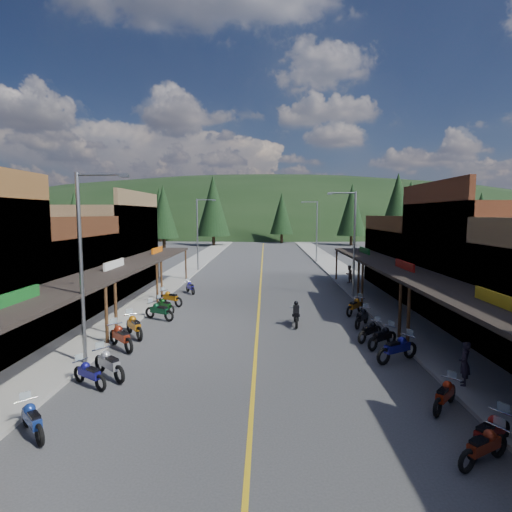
# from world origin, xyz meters

# --- Properties ---
(ground) EXTENTS (220.00, 220.00, 0.00)m
(ground) POSITION_xyz_m (0.00, 0.00, 0.00)
(ground) COLOR #38383A
(ground) RESTS_ON ground
(centerline) EXTENTS (0.15, 90.00, 0.01)m
(centerline) POSITION_xyz_m (0.00, 20.00, 0.01)
(centerline) COLOR gold
(centerline) RESTS_ON ground
(sidewalk_west) EXTENTS (3.40, 94.00, 0.15)m
(sidewalk_west) POSITION_xyz_m (-8.70, 20.00, 0.07)
(sidewalk_west) COLOR gray
(sidewalk_west) RESTS_ON ground
(sidewalk_east) EXTENTS (3.40, 94.00, 0.15)m
(sidewalk_east) POSITION_xyz_m (8.70, 20.00, 0.07)
(sidewalk_east) COLOR gray
(sidewalk_east) RESTS_ON ground
(shop_west_2) EXTENTS (10.90, 9.00, 6.20)m
(shop_west_2) POSITION_xyz_m (-13.75, 1.70, 2.53)
(shop_west_2) COLOR #3F2111
(shop_west_2) RESTS_ON ground
(shop_west_3) EXTENTS (10.90, 10.20, 8.20)m
(shop_west_3) POSITION_xyz_m (-13.78, 11.30, 3.52)
(shop_west_3) COLOR brown
(shop_west_3) RESTS_ON ground
(shop_east_2) EXTENTS (10.90, 9.00, 8.20)m
(shop_east_2) POSITION_xyz_m (13.78, 1.70, 3.52)
(shop_east_2) COLOR #562B19
(shop_east_2) RESTS_ON ground
(shop_east_3) EXTENTS (10.90, 10.20, 6.20)m
(shop_east_3) POSITION_xyz_m (13.75, 11.30, 2.53)
(shop_east_3) COLOR #4C2D16
(shop_east_3) RESTS_ON ground
(streetlight_0) EXTENTS (2.16, 0.18, 8.00)m
(streetlight_0) POSITION_xyz_m (-6.95, -6.00, 4.46)
(streetlight_0) COLOR gray
(streetlight_0) RESTS_ON ground
(streetlight_1) EXTENTS (2.16, 0.18, 8.00)m
(streetlight_1) POSITION_xyz_m (-6.95, 22.00, 4.46)
(streetlight_1) COLOR gray
(streetlight_1) RESTS_ON ground
(streetlight_2) EXTENTS (2.16, 0.18, 8.00)m
(streetlight_2) POSITION_xyz_m (6.95, 8.00, 4.46)
(streetlight_2) COLOR gray
(streetlight_2) RESTS_ON ground
(streetlight_3) EXTENTS (2.16, 0.18, 8.00)m
(streetlight_3) POSITION_xyz_m (6.95, 30.00, 4.46)
(streetlight_3) COLOR gray
(streetlight_3) RESTS_ON ground
(ridge_hill) EXTENTS (310.00, 140.00, 60.00)m
(ridge_hill) POSITION_xyz_m (0.00, 135.00, 0.00)
(ridge_hill) COLOR black
(ridge_hill) RESTS_ON ground
(pine_0) EXTENTS (5.04, 5.04, 11.00)m
(pine_0) POSITION_xyz_m (-40.00, 62.00, 6.48)
(pine_0) COLOR black
(pine_0) RESTS_ON ground
(pine_1) EXTENTS (5.88, 5.88, 12.50)m
(pine_1) POSITION_xyz_m (-24.00, 70.00, 7.24)
(pine_1) COLOR black
(pine_1) RESTS_ON ground
(pine_2) EXTENTS (6.72, 6.72, 14.00)m
(pine_2) POSITION_xyz_m (-10.00, 58.00, 7.99)
(pine_2) COLOR black
(pine_2) RESTS_ON ground
(pine_3) EXTENTS (5.04, 5.04, 11.00)m
(pine_3) POSITION_xyz_m (4.00, 66.00, 6.48)
(pine_3) COLOR black
(pine_3) RESTS_ON ground
(pine_4) EXTENTS (5.88, 5.88, 12.50)m
(pine_4) POSITION_xyz_m (18.00, 60.00, 7.24)
(pine_4) COLOR black
(pine_4) RESTS_ON ground
(pine_5) EXTENTS (6.72, 6.72, 14.00)m
(pine_5) POSITION_xyz_m (34.00, 72.00, 7.99)
(pine_5) COLOR black
(pine_5) RESTS_ON ground
(pine_6) EXTENTS (5.04, 5.04, 11.00)m
(pine_6) POSITION_xyz_m (46.00, 64.00, 6.48)
(pine_6) COLOR black
(pine_6) RESTS_ON ground
(pine_7) EXTENTS (5.88, 5.88, 12.50)m
(pine_7) POSITION_xyz_m (-32.00, 76.00, 7.24)
(pine_7) COLOR black
(pine_7) RESTS_ON ground
(pine_8) EXTENTS (4.48, 4.48, 10.00)m
(pine_8) POSITION_xyz_m (-22.00, 40.00, 5.98)
(pine_8) COLOR black
(pine_8) RESTS_ON ground
(pine_9) EXTENTS (4.93, 4.93, 10.80)m
(pine_9) POSITION_xyz_m (24.00, 45.00, 6.38)
(pine_9) COLOR black
(pine_9) RESTS_ON ground
(pine_10) EXTENTS (5.38, 5.38, 11.60)m
(pine_10) POSITION_xyz_m (-18.00, 50.00, 6.78)
(pine_10) COLOR black
(pine_10) RESTS_ON ground
(pine_11) EXTENTS (5.82, 5.82, 12.40)m
(pine_11) POSITION_xyz_m (20.00, 38.00, 7.19)
(pine_11) COLOR black
(pine_11) RESTS_ON ground
(bike_west_3) EXTENTS (1.80, 1.80, 1.09)m
(bike_west_3) POSITION_xyz_m (-6.21, -11.30, 0.54)
(bike_west_3) COLOR navy
(bike_west_3) RESTS_ON ground
(bike_west_4) EXTENTS (1.94, 1.58, 1.09)m
(bike_west_4) POSITION_xyz_m (-6.03, -8.01, 0.54)
(bike_west_4) COLOR navy
(bike_west_4) RESTS_ON ground
(bike_west_5) EXTENTS (2.12, 2.00, 1.25)m
(bike_west_5) POSITION_xyz_m (-5.61, -7.20, 0.63)
(bike_west_5) COLOR #9D9DA3
(bike_west_5) RESTS_ON ground
(bike_west_6) EXTENTS (2.16, 2.21, 1.32)m
(bike_west_6) POSITION_xyz_m (-6.34, -3.91, 0.66)
(bike_west_6) COLOR maroon
(bike_west_6) RESTS_ON ground
(bike_west_7) EXTENTS (1.94, 2.27, 1.29)m
(bike_west_7) POSITION_xyz_m (-6.34, -2.03, 0.65)
(bike_west_7) COLOR #BC6B0D
(bike_west_7) RESTS_ON ground
(bike_west_8) EXTENTS (2.22, 1.64, 1.22)m
(bike_west_8) POSITION_xyz_m (-5.93, 1.32, 0.61)
(bike_west_8) COLOR #0A361E
(bike_west_8) RESTS_ON ground
(bike_west_9) EXTENTS (1.83, 1.66, 1.06)m
(bike_west_9) POSITION_xyz_m (-6.05, 3.10, 0.53)
(bike_west_9) COLOR #0D4213
(bike_west_9) RESTS_ON ground
(bike_west_10) EXTENTS (2.20, 1.77, 1.23)m
(bike_west_10) POSITION_xyz_m (-6.13, 5.02, 0.61)
(bike_west_10) COLOR #AF670C
(bike_west_10) RESTS_ON ground
(bike_west_11) EXTENTS (1.48, 2.00, 1.10)m
(bike_west_11) POSITION_xyz_m (-5.57, 9.39, 0.55)
(bike_west_11) COLOR navy
(bike_west_11) RESTS_ON ground
(bike_east_2) EXTENTS (1.93, 1.48, 1.07)m
(bike_east_2) POSITION_xyz_m (5.96, -12.33, 0.53)
(bike_east_2) COLOR maroon
(bike_east_2) RESTS_ON ground
(bike_east_3) EXTENTS (2.04, 1.69, 1.15)m
(bike_east_3) POSITION_xyz_m (6.43, -11.75, 0.57)
(bike_east_3) COLOR maroon
(bike_east_3) RESTS_ON ground
(bike_east_4) EXTENTS (1.72, 1.84, 1.08)m
(bike_east_4) POSITION_xyz_m (6.28, -9.43, 0.54)
(bike_east_4) COLOR #A6230B
(bike_east_4) RESTS_ON ground
(bike_east_5) EXTENTS (2.34, 1.78, 1.29)m
(bike_east_5) POSITION_xyz_m (6.12, -5.21, 0.65)
(bike_east_5) COLOR navy
(bike_east_5) RESTS_ON ground
(bike_east_6) EXTENTS (2.03, 1.80, 1.17)m
(bike_east_6) POSITION_xyz_m (6.00, -3.42, 0.59)
(bike_east_6) COLOR black
(bike_east_6) RESTS_ON ground
(bike_east_7) EXTENTS (1.87, 1.82, 1.12)m
(bike_east_7) POSITION_xyz_m (5.69, -2.36, 0.56)
(bike_east_7) COLOR black
(bike_east_7) RESTS_ON ground
(bike_east_8) EXTENTS (1.65, 2.11, 1.17)m
(bike_east_8) POSITION_xyz_m (5.90, 0.23, 0.59)
(bike_east_8) COLOR black
(bike_east_8) RESTS_ON ground
(bike_east_9) EXTENTS (1.87, 2.11, 1.21)m
(bike_east_9) POSITION_xyz_m (6.12, 2.92, 0.61)
(bike_east_9) COLOR #A2580B
(bike_east_9) RESTS_ON ground
(rider_on_bike) EXTENTS (0.69, 1.97, 1.49)m
(rider_on_bike) POSITION_xyz_m (2.18, 0.31, 0.60)
(rider_on_bike) COLOR black
(rider_on_bike) RESTS_ON ground
(pedestrian_east_a) EXTENTS (0.58, 0.69, 1.61)m
(pedestrian_east_a) POSITION_xyz_m (7.66, -7.84, 0.95)
(pedestrian_east_a) COLOR black
(pedestrian_east_a) RESTS_ON sidewalk_east
(pedestrian_east_b) EXTENTS (0.88, 0.84, 1.60)m
(pedestrian_east_b) POSITION_xyz_m (8.00, 13.90, 0.95)
(pedestrian_east_b) COLOR brown
(pedestrian_east_b) RESTS_ON sidewalk_east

